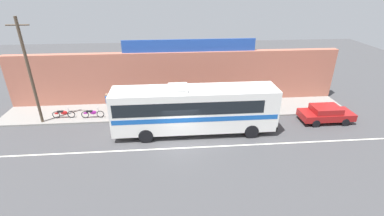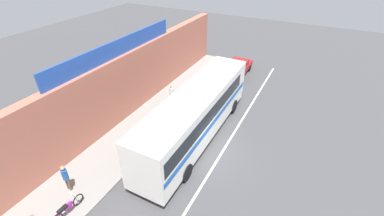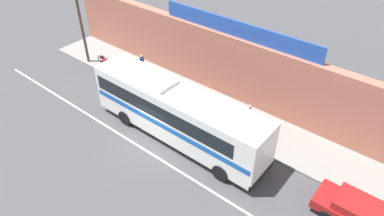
{
  "view_description": "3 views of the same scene",
  "coord_description": "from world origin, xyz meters",
  "px_view_note": "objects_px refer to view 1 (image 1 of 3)",
  "views": [
    {
      "loc": [
        -0.65,
        -16.9,
        10.7
      ],
      "look_at": [
        0.96,
        2.03,
        1.73
      ],
      "focal_mm": 25.63,
      "sensor_mm": 36.0,
      "label": 1
    },
    {
      "loc": [
        -11.38,
        -4.77,
        11.38
      ],
      "look_at": [
        2.66,
        2.51,
        1.13
      ],
      "focal_mm": 24.22,
      "sensor_mm": 36.0,
      "label": 2
    },
    {
      "loc": [
        12.27,
        -11.07,
        15.03
      ],
      "look_at": [
        1.42,
        2.35,
        1.93
      ],
      "focal_mm": 32.73,
      "sensor_mm": 36.0,
      "label": 3
    }
  ],
  "objects_px": {
    "parked_car": "(326,113)",
    "motorcycle_purple": "(63,113)",
    "utility_pole": "(30,72)",
    "motorcycle_red": "(92,113)",
    "pedestrian_far_right": "(107,101)",
    "pedestrian_near_shop": "(223,99)",
    "intercity_bus": "(194,108)"
  },
  "relations": [
    {
      "from": "utility_pole",
      "to": "motorcycle_red",
      "type": "xyz_separation_m",
      "value": [
        3.93,
        0.37,
        -3.83
      ]
    },
    {
      "from": "motorcycle_purple",
      "to": "pedestrian_far_right",
      "type": "xyz_separation_m",
      "value": [
        3.49,
        1.01,
        0.55
      ]
    },
    {
      "from": "parked_car",
      "to": "utility_pole",
      "type": "xyz_separation_m",
      "value": [
        -23.12,
        1.65,
        3.66
      ]
    },
    {
      "from": "motorcycle_red",
      "to": "pedestrian_far_right",
      "type": "distance_m",
      "value": 1.69
    },
    {
      "from": "parked_car",
      "to": "pedestrian_far_right",
      "type": "xyz_separation_m",
      "value": [
        -18.1,
        3.19,
        0.38
      ]
    },
    {
      "from": "utility_pole",
      "to": "pedestrian_near_shop",
      "type": "distance_m",
      "value": 15.52
    },
    {
      "from": "intercity_bus",
      "to": "motorcycle_purple",
      "type": "height_order",
      "value": "intercity_bus"
    },
    {
      "from": "motorcycle_purple",
      "to": "pedestrian_far_right",
      "type": "bearing_deg",
      "value": 16.18
    },
    {
      "from": "parked_car",
      "to": "intercity_bus",
      "type": "bearing_deg",
      "value": -175.79
    },
    {
      "from": "parked_car",
      "to": "pedestrian_far_right",
      "type": "relative_size",
      "value": 2.51
    },
    {
      "from": "parked_car",
      "to": "utility_pole",
      "type": "bearing_deg",
      "value": 175.92
    },
    {
      "from": "motorcycle_red",
      "to": "pedestrian_far_right",
      "type": "relative_size",
      "value": 1.11
    },
    {
      "from": "utility_pole",
      "to": "motorcycle_purple",
      "type": "distance_m",
      "value": 4.16
    },
    {
      "from": "parked_car",
      "to": "motorcycle_red",
      "type": "distance_m",
      "value": 19.3
    },
    {
      "from": "motorcycle_purple",
      "to": "pedestrian_far_right",
      "type": "height_order",
      "value": "pedestrian_far_right"
    },
    {
      "from": "utility_pole",
      "to": "motorcycle_purple",
      "type": "xyz_separation_m",
      "value": [
        1.52,
        0.53,
        -3.83
      ]
    },
    {
      "from": "parked_car",
      "to": "motorcycle_purple",
      "type": "relative_size",
      "value": 2.29
    },
    {
      "from": "intercity_bus",
      "to": "motorcycle_purple",
      "type": "bearing_deg",
      "value": 164.35
    },
    {
      "from": "motorcycle_purple",
      "to": "motorcycle_red",
      "type": "distance_m",
      "value": 2.41
    },
    {
      "from": "parked_car",
      "to": "pedestrian_near_shop",
      "type": "xyz_separation_m",
      "value": [
        -8.01,
        2.9,
        0.36
      ]
    },
    {
      "from": "motorcycle_purple",
      "to": "motorcycle_red",
      "type": "bearing_deg",
      "value": -3.77
    },
    {
      "from": "pedestrian_near_shop",
      "to": "pedestrian_far_right",
      "type": "distance_m",
      "value": 10.1
    },
    {
      "from": "parked_car",
      "to": "motorcycle_red",
      "type": "height_order",
      "value": "parked_car"
    },
    {
      "from": "parked_car",
      "to": "motorcycle_purple",
      "type": "height_order",
      "value": "parked_car"
    },
    {
      "from": "utility_pole",
      "to": "motorcycle_red",
      "type": "bearing_deg",
      "value": 5.38
    },
    {
      "from": "intercity_bus",
      "to": "parked_car",
      "type": "distance_m",
      "value": 11.07
    },
    {
      "from": "parked_car",
      "to": "motorcycle_red",
      "type": "relative_size",
      "value": 2.26
    },
    {
      "from": "utility_pole",
      "to": "pedestrian_far_right",
      "type": "height_order",
      "value": "utility_pole"
    },
    {
      "from": "motorcycle_red",
      "to": "pedestrian_near_shop",
      "type": "bearing_deg",
      "value": 4.5
    },
    {
      "from": "utility_pole",
      "to": "parked_car",
      "type": "bearing_deg",
      "value": -4.08
    },
    {
      "from": "utility_pole",
      "to": "intercity_bus",
      "type": "bearing_deg",
      "value": -11.4
    },
    {
      "from": "intercity_bus",
      "to": "pedestrian_near_shop",
      "type": "height_order",
      "value": "intercity_bus"
    }
  ]
}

